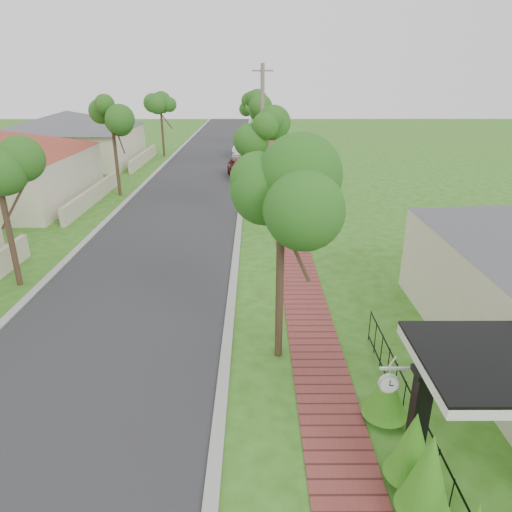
% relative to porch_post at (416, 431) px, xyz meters
% --- Properties ---
extents(ground, '(160.00, 160.00, 0.00)m').
position_rel_porch_post_xyz_m(ground, '(-4.55, 1.00, -1.12)').
color(ground, '#305E16').
rests_on(ground, ground).
extents(road, '(7.00, 120.00, 0.02)m').
position_rel_porch_post_xyz_m(road, '(-7.55, 21.00, -1.12)').
color(road, '#28282B').
rests_on(road, ground).
extents(kerb_right, '(0.30, 120.00, 0.10)m').
position_rel_porch_post_xyz_m(kerb_right, '(-3.90, 21.00, -1.12)').
color(kerb_right, '#9E9E99').
rests_on(kerb_right, ground).
extents(kerb_left, '(0.30, 120.00, 0.10)m').
position_rel_porch_post_xyz_m(kerb_left, '(-11.20, 21.00, -1.12)').
color(kerb_left, '#9E9E99').
rests_on(kerb_left, ground).
extents(sidewalk, '(1.50, 120.00, 0.03)m').
position_rel_porch_post_xyz_m(sidewalk, '(-1.30, 21.00, -1.12)').
color(sidewalk, brown).
rests_on(sidewalk, ground).
extents(porch_post, '(0.48, 0.48, 2.52)m').
position_rel_porch_post_xyz_m(porch_post, '(0.00, 0.00, 0.00)').
color(porch_post, black).
rests_on(porch_post, ground).
extents(picket_fence, '(0.03, 8.02, 1.00)m').
position_rel_porch_post_xyz_m(picket_fence, '(0.35, 1.00, -0.59)').
color(picket_fence, black).
rests_on(picket_fence, ground).
extents(street_trees, '(10.70, 37.65, 5.89)m').
position_rel_porch_post_xyz_m(street_trees, '(-7.42, 27.84, 3.42)').
color(street_trees, '#382619').
rests_on(street_trees, ground).
extents(hedge_row, '(0.90, 4.92, 2.27)m').
position_rel_porch_post_xyz_m(hedge_row, '(-0.10, -0.60, -0.22)').
color(hedge_row, '#196915').
rests_on(hedge_row, ground).
extents(far_house_grey, '(15.56, 15.56, 4.60)m').
position_rel_porch_post_xyz_m(far_house_grey, '(-19.52, 35.00, 1.22)').
color(far_house_grey, beige).
rests_on(far_house_grey, ground).
extents(parked_car_red, '(2.52, 4.62, 1.49)m').
position_rel_porch_post_xyz_m(parked_car_red, '(-4.15, 28.70, -0.38)').
color(parked_car_red, '#5E0E15').
rests_on(parked_car_red, ground).
extents(parked_car_white, '(2.06, 5.03, 1.62)m').
position_rel_porch_post_xyz_m(parked_car_white, '(-4.15, 38.82, -0.31)').
color(parked_car_white, white).
rests_on(parked_car_white, ground).
extents(near_tree, '(2.14, 2.14, 5.49)m').
position_rel_porch_post_xyz_m(near_tree, '(-2.40, 4.26, 3.26)').
color(near_tree, '#382619').
rests_on(near_tree, ground).
extents(utility_pole, '(1.20, 0.24, 8.10)m').
position_rel_porch_post_xyz_m(utility_pole, '(-2.61, 20.54, 2.99)').
color(utility_pole, gray).
rests_on(utility_pole, ground).
extents(station_clock, '(0.67, 0.13, 0.57)m').
position_rel_porch_post_xyz_m(station_clock, '(-0.49, 0.40, 0.83)').
color(station_clock, silver).
rests_on(station_clock, ground).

